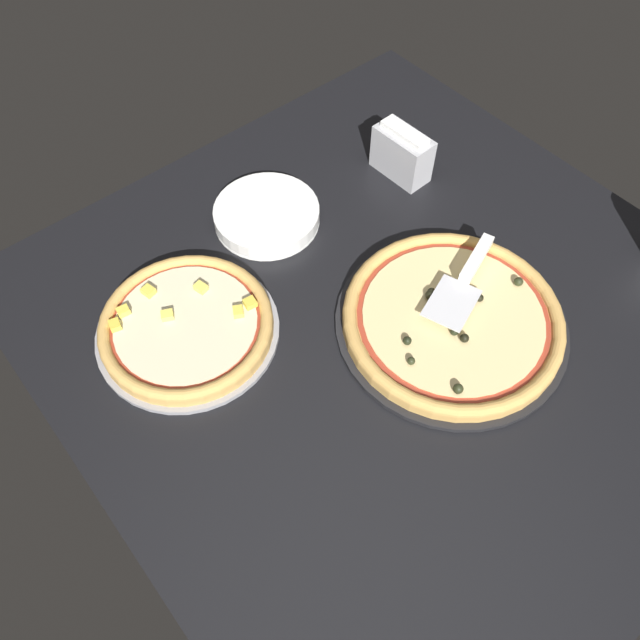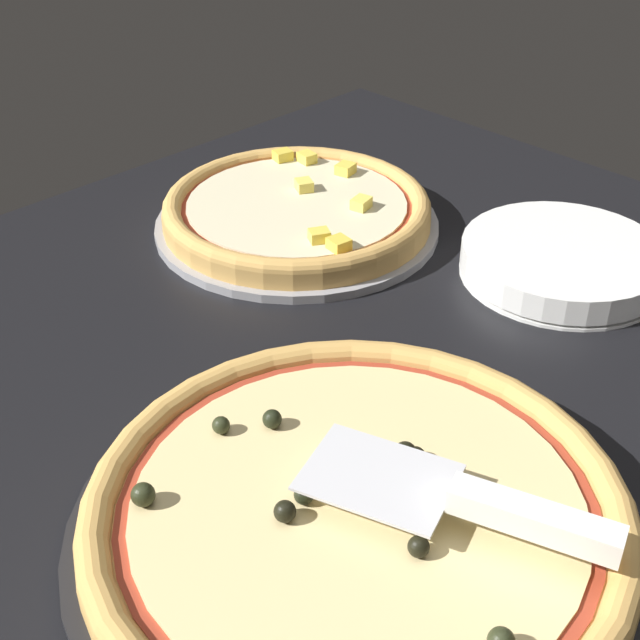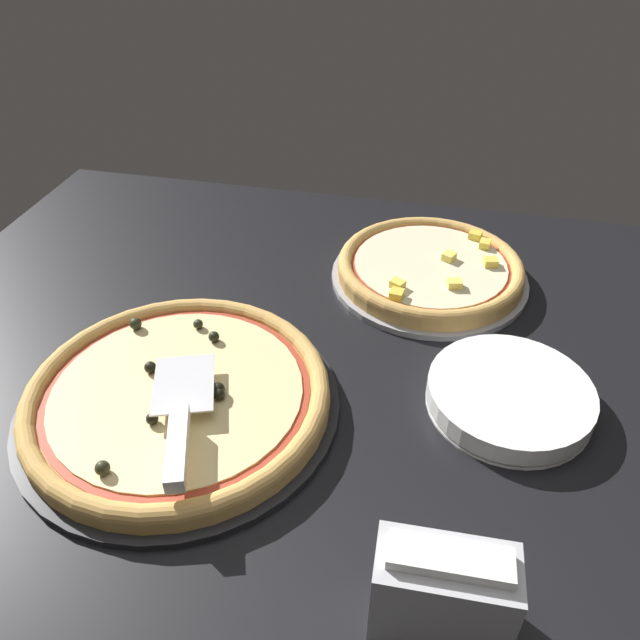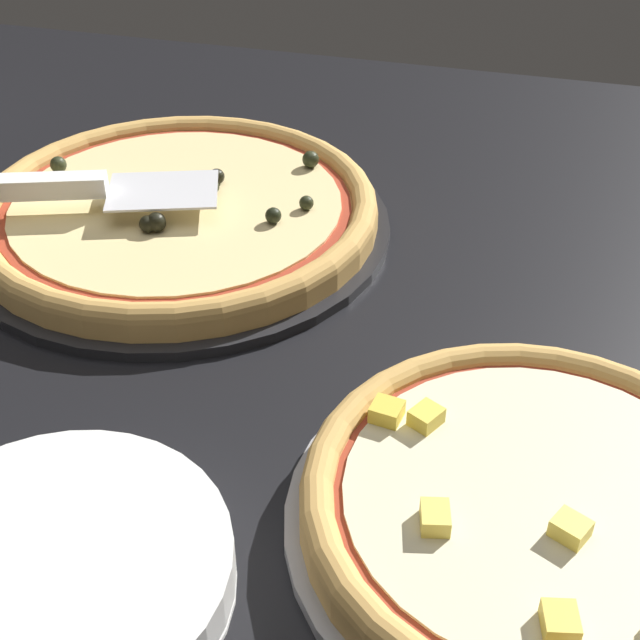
% 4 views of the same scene
% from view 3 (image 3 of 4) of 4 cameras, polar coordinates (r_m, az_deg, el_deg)
% --- Properties ---
extents(ground_plane, '(1.22, 1.18, 0.04)m').
position_cam_3_polar(ground_plane, '(0.89, -5.35, -6.70)').
color(ground_plane, black).
extents(pizza_pan_front, '(0.42, 0.42, 0.01)m').
position_cam_3_polar(pizza_pan_front, '(0.85, -12.68, -7.56)').
color(pizza_pan_front, black).
rests_on(pizza_pan_front, ground_plane).
extents(pizza_front, '(0.40, 0.40, 0.04)m').
position_cam_3_polar(pizza_front, '(0.84, -12.87, -6.60)').
color(pizza_front, tan).
rests_on(pizza_front, pizza_pan_front).
extents(pizza_pan_back, '(0.33, 0.33, 0.01)m').
position_cam_3_polar(pizza_pan_back, '(1.08, 9.91, 3.86)').
color(pizza_pan_back, '#939399').
rests_on(pizza_pan_back, ground_plane).
extents(pizza_back, '(0.31, 0.31, 0.04)m').
position_cam_3_polar(pizza_back, '(1.07, 10.04, 4.78)').
color(pizza_back, tan).
rests_on(pizza_back, pizza_pan_back).
extents(serving_spatula, '(0.12, 0.22, 0.02)m').
position_cam_3_polar(serving_spatula, '(0.75, -12.73, -9.55)').
color(serving_spatula, silver).
rests_on(serving_spatula, pizza_front).
extents(plate_stack, '(0.22, 0.22, 0.04)m').
position_cam_3_polar(plate_stack, '(0.86, 16.93, -6.68)').
color(plate_stack, white).
rests_on(plate_stack, ground_plane).
extents(napkin_holder, '(0.13, 0.07, 0.11)m').
position_cam_3_polar(napkin_holder, '(0.63, 11.14, -23.15)').
color(napkin_holder, '#B2B2B7').
rests_on(napkin_holder, ground_plane).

